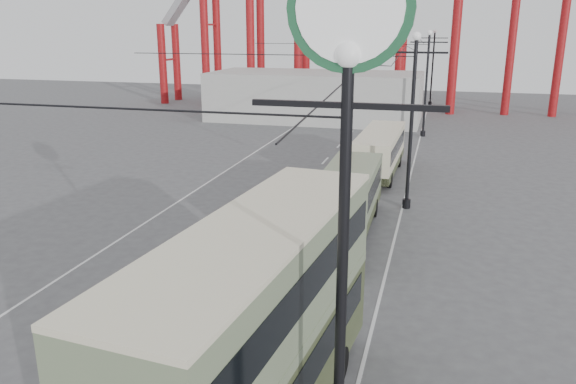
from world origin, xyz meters
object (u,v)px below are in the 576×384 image
(single_decker_cream, at_px, (380,151))
(pedestrian, at_px, (304,257))
(double_decker_bus, at_px, (259,323))
(lamp_post_near, at_px, (346,132))
(single_decker_green, at_px, (345,202))

(single_decker_cream, relative_size, pedestrian, 5.44)
(single_decker_cream, bearing_deg, double_decker_bus, -88.57)
(lamp_post_near, height_order, pedestrian, lamp_post_near)
(double_decker_bus, distance_m, single_decker_green, 14.13)
(double_decker_bus, bearing_deg, single_decker_cream, 95.93)
(double_decker_bus, distance_m, pedestrian, 9.31)
(lamp_post_near, bearing_deg, pedestrian, 107.06)
(lamp_post_near, bearing_deg, double_decker_bus, 139.90)
(single_decker_green, relative_size, pedestrian, 6.04)
(lamp_post_near, distance_m, pedestrian, 13.29)
(single_decker_cream, bearing_deg, lamp_post_near, -84.14)
(pedestrian, bearing_deg, single_decker_green, -96.70)
(single_decker_cream, distance_m, pedestrian, 17.15)
(lamp_post_near, xyz_separation_m, single_decker_cream, (-2.29, 27.90, -6.21))
(double_decker_bus, bearing_deg, pedestrian, 102.93)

